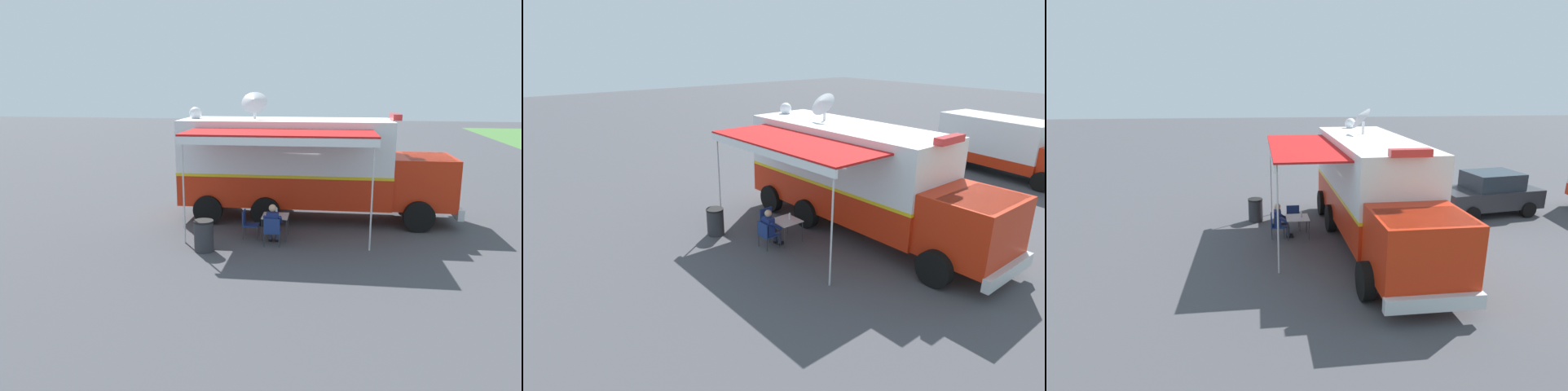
{
  "view_description": "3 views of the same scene",
  "coord_description": "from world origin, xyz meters",
  "views": [
    {
      "loc": [
        17.05,
        1.83,
        4.68
      ],
      "look_at": [
        1.4,
        -0.65,
        1.08
      ],
      "focal_mm": 33.83,
      "sensor_mm": 36.0,
      "label": 1
    },
    {
      "loc": [
        10.31,
        9.98,
        6.04
      ],
      "look_at": [
        2.26,
        -0.48,
        1.38
      ],
      "focal_mm": 29.73,
      "sensor_mm": 36.0,
      "label": 2
    },
    {
      "loc": [
        3.49,
        13.66,
        5.37
      ],
      "look_at": [
        2.24,
        0.55,
        1.68
      ],
      "focal_mm": 28.16,
      "sensor_mm": 36.0,
      "label": 3
    }
  ],
  "objects": [
    {
      "name": "lot_stripe",
      "position": [
        -3.22,
        -0.98,
        0.0
      ],
      "size": [
        0.24,
        4.8,
        0.01
      ],
      "primitive_type": "cube",
      "rotation": [
        0.0,
        0.0,
        0.03
      ],
      "color": "silver",
      "rests_on": "ground"
    },
    {
      "name": "trash_bin",
      "position": [
        4.06,
        -1.88,
        0.46
      ],
      "size": [
        0.57,
        0.57,
        0.91
      ],
      "color": "#2D2D33",
      "rests_on": "ground"
    },
    {
      "name": "seated_responder",
      "position": [
        3.14,
        -0.01,
        0.65
      ],
      "size": [
        0.67,
        0.56,
        1.25
      ],
      "color": "navy",
      "rests_on": "ground"
    },
    {
      "name": "folding_chair_beside_table",
      "position": [
        2.63,
        -0.86,
        0.51
      ],
      "size": [
        0.49,
        0.49,
        0.87
      ],
      "color": "navy",
      "rests_on": "ground"
    },
    {
      "name": "car_behind_truck",
      "position": [
        -5.6,
        -1.97,
        0.88
      ],
      "size": [
        4.43,
        2.49,
        1.76
      ],
      "color": "#2D2D33",
      "rests_on": "ground"
    },
    {
      "name": "command_truck",
      "position": [
        0.01,
        0.75,
        1.94
      ],
      "size": [
        5.05,
        9.55,
        4.53
      ],
      "color": "red",
      "rests_on": "ground"
    },
    {
      "name": "water_bottle",
      "position": [
        2.4,
        0.0,
        0.83
      ],
      "size": [
        0.07,
        0.07,
        0.22
      ],
      "color": "silver",
      "rests_on": "folding_table"
    },
    {
      "name": "ground_plane",
      "position": [
        0.0,
        0.0,
        0.0
      ],
      "size": [
        100.0,
        100.0,
        0.0
      ],
      "primitive_type": "plane",
      "color": "#47474C"
    },
    {
      "name": "folding_chair_at_table",
      "position": [
        3.33,
        -0.01,
        0.51
      ],
      "size": [
        0.49,
        0.49,
        0.87
      ],
      "color": "navy",
      "rests_on": "ground"
    },
    {
      "name": "folding_table",
      "position": [
        2.53,
        -0.02,
        0.67
      ],
      "size": [
        0.82,
        0.82,
        0.73
      ],
      "color": "silver",
      "rests_on": "ground"
    }
  ]
}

